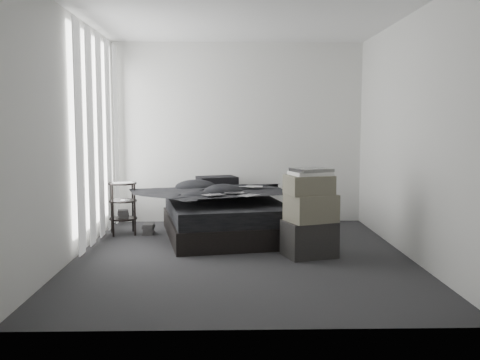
{
  "coord_description": "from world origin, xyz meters",
  "views": [
    {
      "loc": [
        -0.15,
        -5.7,
        1.43
      ],
      "look_at": [
        0.0,
        0.8,
        0.75
      ],
      "focal_mm": 40.0,
      "sensor_mm": 36.0,
      "label": 1
    }
  ],
  "objects_px": {
    "box_lower": "(309,239)",
    "bed": "(225,227)",
    "side_stand": "(123,209)",
    "laptop": "(251,182)"
  },
  "relations": [
    {
      "from": "box_lower",
      "to": "bed",
      "type": "bearing_deg",
      "value": 131.41
    },
    {
      "from": "side_stand",
      "to": "box_lower",
      "type": "xyz_separation_m",
      "value": [
        2.25,
        -1.22,
        -0.14
      ]
    },
    {
      "from": "laptop",
      "to": "side_stand",
      "type": "distance_m",
      "value": 1.7
    },
    {
      "from": "box_lower",
      "to": "side_stand",
      "type": "bearing_deg",
      "value": 151.42
    },
    {
      "from": "bed",
      "to": "box_lower",
      "type": "xyz_separation_m",
      "value": [
        0.92,
        -1.04,
        0.07
      ]
    },
    {
      "from": "laptop",
      "to": "bed",
      "type": "bearing_deg",
      "value": -154.5
    },
    {
      "from": "side_stand",
      "to": "box_lower",
      "type": "distance_m",
      "value": 2.56
    },
    {
      "from": "bed",
      "to": "side_stand",
      "type": "relative_size",
      "value": 2.82
    },
    {
      "from": "bed",
      "to": "side_stand",
      "type": "bearing_deg",
      "value": 161.37
    },
    {
      "from": "side_stand",
      "to": "bed",
      "type": "bearing_deg",
      "value": -7.85
    }
  ]
}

